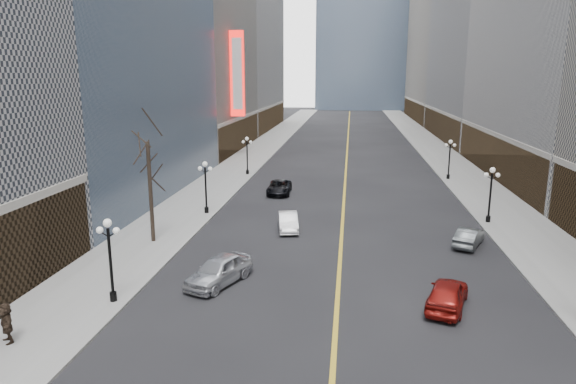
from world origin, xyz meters
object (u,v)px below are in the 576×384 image
(car_nb_far, at_px, (279,187))
(car_sb_far, at_px, (469,237))
(streetlamp_west_1, at_px, (110,252))
(car_sb_mid, at_px, (447,294))
(streetlamp_east_2, at_px, (491,189))
(streetlamp_east_3, at_px, (450,155))
(streetlamp_west_3, at_px, (247,152))
(streetlamp_west_2, at_px, (206,182))
(car_nb_near, at_px, (219,270))
(car_nb_mid, at_px, (288,222))

(car_nb_far, bearing_deg, car_sb_far, -45.24)
(streetlamp_west_1, relative_size, car_sb_mid, 1.00)
(streetlamp_east_2, bearing_deg, streetlamp_west_1, -142.67)
(streetlamp_east_2, relative_size, streetlamp_east_3, 1.00)
(streetlamp_east_2, bearing_deg, streetlamp_west_3, 142.67)
(streetlamp_east_3, relative_size, car_sb_mid, 1.00)
(car_nb_far, xyz_separation_m, car_sb_far, (15.61, -14.58, -0.02))
(streetlamp_west_2, height_order, car_sb_far, streetlamp_west_2)
(streetlamp_east_2, distance_m, streetlamp_west_3, 29.68)
(car_nb_near, bearing_deg, car_nb_mid, 98.55)
(streetlamp_west_2, xyz_separation_m, car_nb_mid, (7.60, -3.72, -2.22))
(streetlamp_west_3, bearing_deg, streetlamp_east_3, 0.00)
(streetlamp_west_2, height_order, car_nb_mid, streetlamp_west_2)
(streetlamp_west_1, xyz_separation_m, streetlamp_west_2, (0.00, 18.00, 0.00))
(streetlamp_west_2, distance_m, car_sb_mid, 24.05)
(streetlamp_east_3, bearing_deg, car_nb_far, -152.98)
(car_nb_near, bearing_deg, streetlamp_east_2, 60.55)
(streetlamp_west_3, relative_size, car_sb_far, 1.12)
(streetlamp_east_2, xyz_separation_m, streetlamp_west_2, (-23.60, 0.00, 0.00))
(streetlamp_west_1, distance_m, streetlamp_west_3, 36.00)
(car_nb_mid, relative_size, car_sb_mid, 0.91)
(streetlamp_east_3, bearing_deg, car_nb_mid, -126.36)
(streetlamp_east_3, distance_m, streetlamp_west_2, 29.68)
(car_sb_mid, distance_m, car_sb_far, 10.94)
(car_sb_far, bearing_deg, streetlamp_west_3, -24.62)
(streetlamp_west_1, distance_m, car_sb_mid, 17.68)
(streetlamp_east_2, distance_m, car_nb_near, 23.89)
(streetlamp_west_3, relative_size, car_sb_mid, 1.00)
(streetlamp_west_3, height_order, car_nb_far, streetlamp_west_3)
(car_sb_mid, relative_size, car_sb_far, 1.12)
(car_nb_near, xyz_separation_m, car_nb_mid, (2.69, 11.02, -0.15))
(car_sb_mid, bearing_deg, car_nb_near, 10.26)
(car_nb_near, bearing_deg, streetlamp_east_3, 82.56)
(streetlamp_west_2, bearing_deg, streetlamp_west_1, -90.00)
(streetlamp_west_2, distance_m, car_nb_far, 10.30)
(car_sb_far, bearing_deg, car_nb_near, 53.35)
(streetlamp_east_2, height_order, streetlamp_east_3, same)
(car_nb_mid, xyz_separation_m, car_sb_mid, (9.87, -12.67, 0.09))
(streetlamp_west_3, height_order, car_nb_mid, streetlamp_west_3)
(streetlamp_east_3, relative_size, streetlamp_west_1, 1.00)
(streetlamp_west_2, bearing_deg, car_nb_mid, -26.10)
(streetlamp_east_2, distance_m, car_nb_far, 20.44)
(streetlamp_east_3, bearing_deg, car_nb_near, -119.71)
(streetlamp_east_2, distance_m, car_sb_far, 6.97)
(car_nb_mid, distance_m, car_nb_far, 12.57)
(streetlamp_east_3, height_order, streetlamp_west_3, same)
(streetlamp_west_2, xyz_separation_m, car_sb_far, (20.80, -5.97, -2.24))
(streetlamp_west_3, height_order, car_sb_mid, streetlamp_west_3)
(car_nb_near, distance_m, car_nb_mid, 11.35)
(streetlamp_west_1, relative_size, car_sb_far, 1.12)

